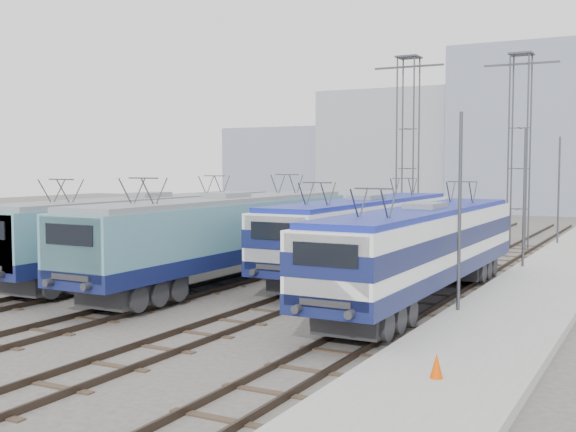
% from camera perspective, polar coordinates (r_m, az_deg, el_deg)
% --- Properties ---
extents(ground, '(160.00, 160.00, 0.00)m').
position_cam_1_polar(ground, '(27.16, -5.84, -7.06)').
color(ground, '#514C47').
extents(platform, '(4.00, 70.00, 0.30)m').
position_cam_1_polar(platform, '(30.89, 19.03, -5.62)').
color(platform, '#9E9E99').
rests_on(platform, ground).
extents(locomotive_far_left, '(2.89, 18.26, 3.44)m').
position_cam_1_polar(locomotive_far_left, '(34.34, -11.14, -0.95)').
color(locomotive_far_left, '#121948').
rests_on(locomotive_far_left, ground).
extents(locomotive_center_left, '(2.95, 18.66, 3.51)m').
position_cam_1_polar(locomotive_center_left, '(31.47, -5.08, -1.26)').
color(locomotive_center_left, '#121948').
rests_on(locomotive_center_left, ground).
extents(locomotive_center_right, '(2.81, 17.75, 3.34)m').
position_cam_1_polar(locomotive_center_right, '(33.94, 6.08, -0.96)').
color(locomotive_center_right, '#121948').
rests_on(locomotive_center_right, ground).
extents(locomotive_far_right, '(2.79, 17.65, 3.32)m').
position_cam_1_polar(locomotive_far_right, '(27.44, 10.64, -2.22)').
color(locomotive_far_right, '#121948').
rests_on(locomotive_far_right, ground).
extents(catenary_tower_west, '(4.50, 1.20, 12.00)m').
position_cam_1_polar(catenary_tower_west, '(46.57, 9.44, 5.74)').
color(catenary_tower_west, '#3F4247').
rests_on(catenary_tower_west, ground).
extents(catenary_tower_east, '(4.50, 1.20, 12.00)m').
position_cam_1_polar(catenary_tower_east, '(46.88, 17.82, 5.59)').
color(catenary_tower_east, '#3F4247').
rests_on(catenary_tower_east, ground).
extents(mast_front, '(0.12, 0.12, 7.00)m').
position_cam_1_polar(mast_front, '(24.97, 13.40, -0.01)').
color(mast_front, '#3F4247').
rests_on(mast_front, ground).
extents(mast_mid, '(0.12, 0.12, 7.00)m').
position_cam_1_polar(mast_mid, '(36.69, 18.16, 1.16)').
color(mast_mid, '#3F4247').
rests_on(mast_mid, ground).
extents(mast_rear, '(0.12, 0.12, 7.00)m').
position_cam_1_polar(mast_rear, '(48.54, 20.60, 1.76)').
color(mast_rear, '#3F4247').
rests_on(mast_rear, ground).
extents(safety_cone, '(0.30, 0.30, 0.59)m').
position_cam_1_polar(safety_cone, '(17.34, 11.65, -11.50)').
color(safety_cone, '#E54600').
rests_on(safety_cone, platform).
extents(building_west, '(18.00, 12.00, 14.00)m').
position_cam_1_polar(building_west, '(88.95, 9.13, 5.14)').
color(building_west, gray).
rests_on(building_west, ground).
extents(building_center, '(22.00, 14.00, 18.00)m').
position_cam_1_polar(building_center, '(84.89, 20.78, 6.34)').
color(building_center, gray).
rests_on(building_center, ground).
extents(building_far_west, '(14.00, 10.00, 10.00)m').
position_cam_1_polar(building_far_west, '(95.33, -0.04, 3.91)').
color(building_far_west, gray).
rests_on(building_far_west, ground).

